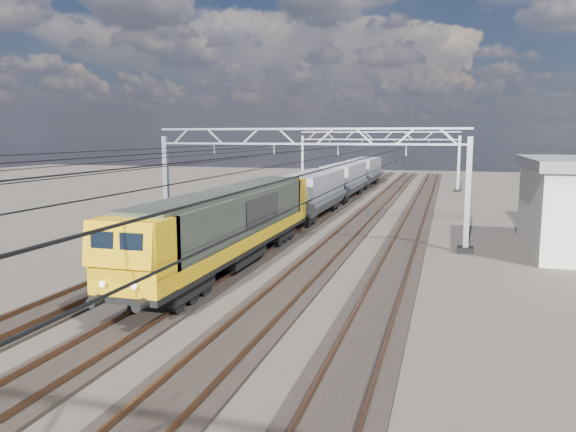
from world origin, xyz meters
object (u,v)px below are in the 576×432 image
(catenary_gantry_mid, at_px, (306,181))
(hopper_wagon_third, at_px, (365,170))
(catenary_gantry_far, at_px, (378,158))
(hopper_wagon_mid, at_px, (345,178))
(hopper_wagon_lead, at_px, (313,191))
(locomotive, at_px, (232,222))

(catenary_gantry_mid, distance_m, hopper_wagon_third, 38.95)
(catenary_gantry_far, height_order, hopper_wagon_mid, catenary_gantry_far)
(hopper_wagon_lead, height_order, hopper_wagon_third, same)
(catenary_gantry_far, height_order, hopper_wagon_lead, catenary_gantry_far)
(locomotive, bearing_deg, catenary_gantry_mid, 74.54)
(catenary_gantry_far, relative_size, hopper_wagon_third, 1.53)
(catenary_gantry_mid, bearing_deg, locomotive, -105.46)
(catenary_gantry_mid, distance_m, hopper_wagon_mid, 24.80)
(locomotive, height_order, hopper_wagon_mid, locomotive)
(catenary_gantry_far, height_order, locomotive, catenary_gantry_far)
(catenary_gantry_far, relative_size, hopper_wagon_lead, 1.53)
(catenary_gantry_far, xyz_separation_m, hopper_wagon_lead, (-2.00, -25.54, -1.67))
(catenary_gantry_mid, height_order, hopper_wagon_mid, catenary_gantry_mid)
(locomotive, xyz_separation_m, hopper_wagon_mid, (-0.00, 31.90, -0.09))
(catenary_gantry_far, xyz_separation_m, hopper_wagon_mid, (-2.00, -11.34, -1.67))
(hopper_wagon_mid, bearing_deg, catenary_gantry_far, 79.99)
(hopper_wagon_third, bearing_deg, hopper_wagon_mid, -90.00)
(catenary_gantry_mid, relative_size, catenary_gantry_far, 1.00)
(hopper_wagon_mid, relative_size, hopper_wagon_third, 1.00)
(locomotive, bearing_deg, hopper_wagon_mid, 90.00)
(catenary_gantry_mid, bearing_deg, hopper_wagon_mid, 94.64)
(locomotive, relative_size, hopper_wagon_mid, 1.62)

